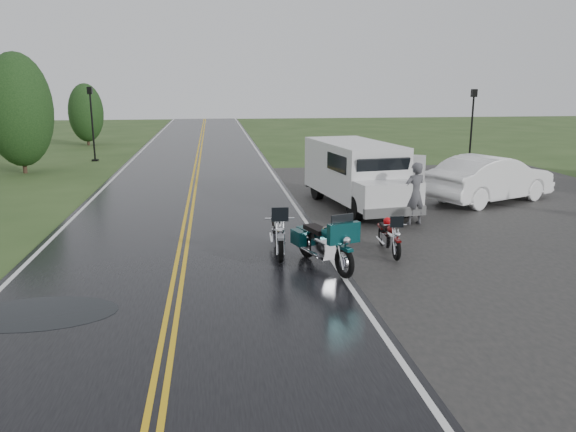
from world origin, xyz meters
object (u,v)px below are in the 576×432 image
object	(u,v)px
lamp_post_far_right	(471,129)
sedan_white	(491,179)
van_white	(356,186)
motorcycle_red	(397,241)
person_at_van	(415,195)
motorcycle_silver	(280,238)
lamp_post_far_left	(92,124)
motorcycle_teal	(345,250)

from	to	relation	value
lamp_post_far_right	sedan_white	bearing A→B (deg)	-110.07
van_white	lamp_post_far_right	xyz separation A→B (m)	(8.78, 10.42, 0.89)
motorcycle_red	person_at_van	bearing A→B (deg)	66.42
motorcycle_silver	lamp_post_far_right	distance (m)	18.69
motorcycle_silver	van_white	xyz separation A→B (m)	(2.94, 4.07, 0.52)
motorcycle_silver	person_at_van	distance (m)	5.81
motorcycle_silver	van_white	distance (m)	5.05
van_white	lamp_post_far_left	bearing A→B (deg)	115.94
van_white	lamp_post_far_right	distance (m)	13.66
motorcycle_red	van_white	distance (m)	4.35
van_white	sedan_white	distance (m)	6.31
person_at_van	lamp_post_far_right	distance (m)	13.17
motorcycle_silver	van_white	world-z (taller)	van_white
motorcycle_teal	lamp_post_far_right	distance (m)	19.00
motorcycle_silver	lamp_post_far_right	bearing A→B (deg)	54.39
van_white	lamp_post_far_left	xyz separation A→B (m)	(-11.33, 16.32, 0.93)
motorcycle_silver	lamp_post_far_left	size ratio (longest dim) A/B	0.54
motorcycle_silver	lamp_post_far_right	xyz separation A→B (m)	(11.72, 14.50, 1.40)
motorcycle_silver	van_white	size ratio (longest dim) A/B	0.38
van_white	lamp_post_far_left	size ratio (longest dim) A/B	1.43
motorcycle_teal	van_white	distance (m)	5.68
lamp_post_far_right	motorcycle_red	bearing A→B (deg)	-120.88
motorcycle_red	motorcycle_teal	world-z (taller)	motorcycle_teal
person_at_van	sedan_white	bearing A→B (deg)	-157.20
motorcycle_silver	lamp_post_far_left	distance (m)	22.10
motorcycle_red	person_at_van	xyz separation A→B (m)	(1.77, 3.65, 0.44)
sedan_white	lamp_post_far_right	size ratio (longest dim) A/B	1.27
motorcycle_red	motorcycle_silver	xyz separation A→B (m)	(-2.91, 0.23, 0.12)
sedan_white	lamp_post_far_left	world-z (taller)	lamp_post_far_left
motorcycle_teal	sedan_white	xyz separation A→B (m)	(7.47, 7.79, 0.13)
lamp_post_far_right	lamp_post_far_left	bearing A→B (deg)	163.64
lamp_post_far_left	lamp_post_far_right	size ratio (longest dim) A/B	1.02
motorcycle_teal	sedan_white	distance (m)	10.80
van_white	sedan_white	world-z (taller)	van_white
motorcycle_teal	motorcycle_silver	bearing A→B (deg)	115.63
motorcycle_red	sedan_white	world-z (taller)	sedan_white
person_at_van	motorcycle_teal	bearing A→B (deg)	41.01
sedan_white	van_white	bearing A→B (deg)	87.90
motorcycle_red	lamp_post_far_right	xyz separation A→B (m)	(8.80, 14.72, 1.53)
sedan_white	lamp_post_far_right	xyz separation A→B (m)	(2.94, 8.05, 1.21)
person_at_van	lamp_post_far_left	world-z (taller)	lamp_post_far_left
motorcycle_teal	lamp_post_far_left	bearing A→B (deg)	95.47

